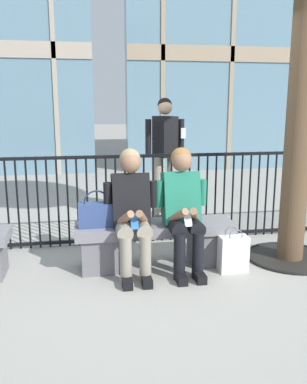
% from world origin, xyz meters
% --- Properties ---
extents(ground_plane, '(60.00, 60.00, 0.00)m').
position_xyz_m(ground_plane, '(0.00, 0.00, 0.00)').
color(ground_plane, '#9E9B93').
extents(stone_bench, '(1.60, 0.44, 0.45)m').
position_xyz_m(stone_bench, '(0.00, 0.00, 0.27)').
color(stone_bench, slate).
rests_on(stone_bench, ground).
extents(seated_person_with_phone, '(0.52, 0.66, 1.21)m').
position_xyz_m(seated_person_with_phone, '(-0.25, -0.13, 0.65)').
color(seated_person_with_phone, gray).
rests_on(seated_person_with_phone, ground).
extents(seated_person_companion, '(0.52, 0.66, 1.21)m').
position_xyz_m(seated_person_companion, '(0.25, -0.13, 0.65)').
color(seated_person_companion, black).
rests_on(seated_person_companion, ground).
extents(handbag_on_bench, '(0.36, 0.15, 0.36)m').
position_xyz_m(handbag_on_bench, '(-0.58, -0.01, 0.58)').
color(handbag_on_bench, '#33477F').
rests_on(handbag_on_bench, stone_bench).
extents(shopping_bag, '(0.28, 0.16, 0.45)m').
position_xyz_m(shopping_bag, '(0.73, -0.28, 0.18)').
color(shopping_bag, white).
rests_on(shopping_bag, ground).
extents(bystander_at_railing, '(0.55, 0.42, 1.71)m').
position_xyz_m(bystander_at_railing, '(0.45, 1.73, 1.00)').
color(bystander_at_railing, gray).
rests_on(bystander_at_railing, ground).
extents(plaza_railing, '(9.05, 0.04, 1.06)m').
position_xyz_m(plaza_railing, '(-0.00, 0.75, 0.53)').
color(plaza_railing, black).
rests_on(plaza_railing, ground).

